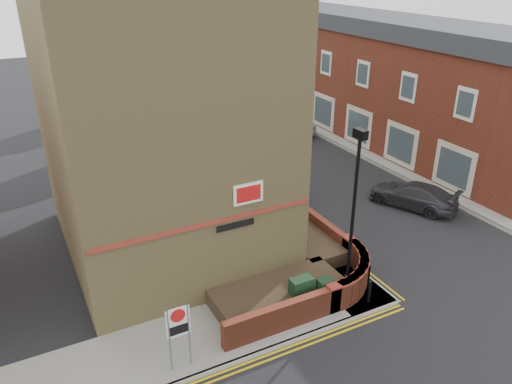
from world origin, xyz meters
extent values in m
plane|color=black|center=(0.00, 0.00, 0.00)|extent=(120.00, 120.00, 0.00)
cube|color=gray|center=(-3.50, 1.50, 0.06)|extent=(13.00, 3.00, 0.12)
cube|color=gray|center=(2.00, 16.00, 0.06)|extent=(2.00, 32.00, 0.12)
cube|color=gray|center=(13.00, 13.00, 0.06)|extent=(4.00, 40.00, 0.12)
cube|color=gray|center=(-3.50, 0.00, 0.06)|extent=(13.00, 0.15, 0.12)
cube|color=gray|center=(3.00, 16.00, 0.06)|extent=(0.15, 32.00, 0.12)
cube|color=gray|center=(11.00, 13.00, 0.06)|extent=(0.15, 40.00, 0.12)
cube|color=gold|center=(-3.50, -0.25, 0.01)|extent=(13.00, 0.28, 0.01)
cube|color=gold|center=(3.25, 16.00, 0.01)|extent=(0.28, 32.00, 0.01)
cube|color=#9A8652|center=(-3.00, 8.00, 5.62)|extent=(8.00, 10.00, 11.00)
cube|color=maroon|center=(-3.00, 2.97, 3.32)|extent=(7.80, 0.06, 0.15)
cube|color=white|center=(-1.50, 2.96, 4.12)|extent=(1.10, 0.05, 0.75)
cube|color=black|center=(-2.00, 2.96, 3.02)|extent=(1.40, 0.04, 0.22)
cylinder|color=black|center=(1.60, 1.20, 3.12)|extent=(0.12, 0.12, 6.00)
cylinder|color=black|center=(1.60, 1.20, 0.52)|extent=(0.20, 0.20, 0.80)
cube|color=black|center=(1.60, 1.20, 6.27)|extent=(0.25, 0.50, 0.30)
cube|color=#163317|center=(-0.30, 1.30, 0.72)|extent=(0.80, 0.45, 1.20)
cube|color=#163317|center=(0.50, 1.00, 0.67)|extent=(0.55, 0.40, 1.10)
cylinder|color=black|center=(2.00, 0.40, 0.57)|extent=(0.11, 0.11, 0.90)
cylinder|color=black|center=(2.60, 1.20, 0.57)|extent=(0.11, 0.11, 0.90)
cylinder|color=slate|center=(-5.30, 0.50, 1.22)|extent=(0.06, 0.06, 2.20)
cylinder|color=slate|center=(-4.70, 0.50, 1.22)|extent=(0.06, 0.06, 2.20)
cube|color=white|center=(-5.00, 0.50, 1.82)|extent=(0.72, 0.04, 1.00)
cylinder|color=red|center=(-5.00, 0.47, 2.07)|extent=(0.44, 0.02, 0.44)
cube|color=maroon|center=(14.50, 17.00, 3.50)|extent=(5.00, 30.00, 7.00)
cube|color=#27292E|center=(14.50, 17.00, 7.50)|extent=(5.40, 30.40, 1.00)
cube|color=#BFB09E|center=(14.50, 38.00, 3.50)|extent=(5.00, 12.00, 7.00)
cube|color=#27292E|center=(14.50, 38.00, 7.50)|extent=(5.40, 12.40, 1.00)
cylinder|color=#382B1E|center=(2.00, 14.00, 2.40)|extent=(0.24, 0.24, 4.55)
sphere|color=#194C1C|center=(2.00, 14.00, 5.00)|extent=(3.64, 3.64, 3.64)
sphere|color=#194C1C|center=(2.40, 13.70, 4.15)|extent=(2.60, 2.60, 2.60)
sphere|color=#194C1C|center=(1.70, 14.40, 4.54)|extent=(2.86, 2.86, 2.86)
cylinder|color=#382B1E|center=(2.00, 22.00, 2.64)|extent=(0.24, 0.24, 5.04)
sphere|color=#194C1C|center=(2.00, 22.00, 5.52)|extent=(4.03, 4.03, 4.03)
sphere|color=#194C1C|center=(2.40, 21.70, 4.58)|extent=(2.88, 2.88, 2.88)
sphere|color=#194C1C|center=(1.70, 22.40, 5.02)|extent=(3.17, 3.17, 3.17)
cylinder|color=#382B1E|center=(2.00, 30.00, 2.50)|extent=(0.24, 0.24, 4.76)
sphere|color=#194C1C|center=(2.00, 30.00, 5.22)|extent=(3.81, 3.81, 3.81)
sphere|color=#194C1C|center=(2.40, 29.70, 4.34)|extent=(2.72, 2.72, 2.72)
sphere|color=#194C1C|center=(1.70, 30.40, 4.74)|extent=(2.99, 2.99, 2.99)
cylinder|color=black|center=(2.40, 25.00, 1.72)|extent=(0.10, 0.10, 3.20)
imported|color=black|center=(2.40, 25.00, 3.82)|extent=(0.20, 0.16, 1.00)
imported|color=#94959B|center=(4.26, 11.02, 0.69)|extent=(1.79, 4.29, 1.38)
imported|color=maroon|center=(4.42, 17.85, 0.72)|extent=(2.83, 5.37, 1.44)
imported|color=#2C2D31|center=(9.00, 5.67, 0.63)|extent=(3.41, 4.67, 1.26)
imported|color=#B8B9C0|center=(9.49, 18.38, 0.66)|extent=(2.65, 4.19, 1.33)
camera|label=1|loc=(-8.23, -10.63, 11.28)|focal=35.00mm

